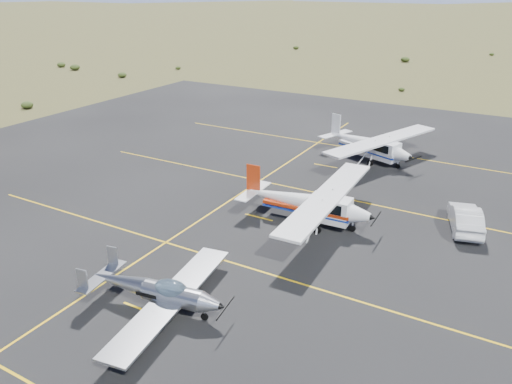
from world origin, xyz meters
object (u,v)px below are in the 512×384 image
Objects in this scene: aircraft_cessna at (308,201)px; sedan at (465,218)px; aircraft_plain at (370,143)px; aircraft_low_wing at (158,291)px.

aircraft_cessna is 2.73× the size of sedan.
aircraft_plain is 13.18m from sedan.
aircraft_low_wing is at bearing 38.88° from sedan.
aircraft_low_wing is 11.70m from aircraft_cessna.
aircraft_low_wing is 2.05× the size of sedan.
aircraft_low_wing reaches higher than sedan.
aircraft_low_wing is 24.88m from aircraft_plain.
aircraft_plain is (-0.40, 13.32, 0.01)m from aircraft_cessna.
aircraft_plain is at bearing 89.67° from aircraft_cessna.
aircraft_cessna is 13.32m from aircraft_plain.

